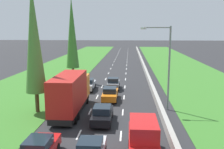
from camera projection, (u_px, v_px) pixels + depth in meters
The scene contains 14 objects.
ground_plane at pixel (119, 67), 59.10m from camera, with size 300.00×300.00×0.00m, color #28282B.
grass_verge_left at pixel (66, 66), 59.96m from camera, with size 14.00×140.00×0.04m, color #387528.
grass_verge_right at pixel (181, 67), 58.12m from camera, with size 14.00×140.00×0.04m, color #387528.
median_barrier at pixel (143, 65), 58.64m from camera, with size 0.44×120.00×0.85m, color #9E9B93.
lane_markings at pixel (119, 67), 59.10m from camera, with size 3.64×116.00×0.01m.
black_sedan_centre_lane at pixel (102, 114), 23.51m from camera, with size 1.82×4.50×1.64m.
orange_sedan_centre_lane at pixel (110, 94), 31.01m from camera, with size 1.82×4.50×1.64m.
red_box_truck_left_lane at pixel (71, 93), 25.98m from camera, with size 2.46×9.40×4.18m.
grey_hatchback_centre_lane at pixel (113, 84), 36.81m from camera, with size 1.74×3.90×1.72m.
red_van_right_lane at pixel (143, 140), 16.71m from camera, with size 1.96×4.90×2.82m.
silver_sedan_left_lane at pixel (88, 84), 36.34m from camera, with size 1.82×4.50×1.64m.
poplar_tree_second at pixel (34, 39), 25.32m from camera, with size 2.13×2.13×13.32m.
poplar_tree_third at pixel (72, 33), 42.16m from camera, with size 2.15×2.15×14.03m.
street_light_mast at pixel (166, 62), 26.58m from camera, with size 3.20×0.28×9.00m.
Camera 1 is at (2.37, 1.53, 8.62)m, focal length 40.32 mm.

